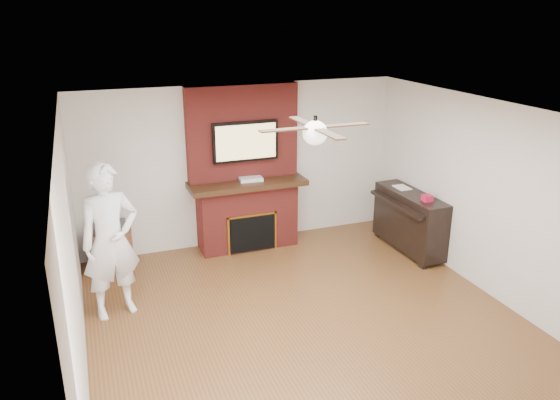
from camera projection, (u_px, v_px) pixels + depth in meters
name	position (u px, v px, depth m)	size (l,w,h in m)	color
room_shell	(313.00, 228.00, 6.01)	(5.36, 5.86, 2.86)	#553419
fireplace	(246.00, 185.00, 8.35)	(1.78, 0.64, 2.50)	maroon
tv	(245.00, 142.00, 8.08)	(1.00, 0.08, 0.60)	black
ceiling_fan	(315.00, 132.00, 5.66)	(1.21, 1.21, 0.31)	black
person	(110.00, 241.00, 6.42)	(0.70, 0.47, 1.91)	white
side_table	(112.00, 247.00, 7.84)	(0.63, 0.63, 0.67)	#562D18
piano	(409.00, 220.00, 8.32)	(0.55, 1.42, 1.01)	black
cable_box	(251.00, 179.00, 8.25)	(0.35, 0.20, 0.05)	silver
candle_orange	(241.00, 247.00, 8.41)	(0.07, 0.07, 0.13)	orange
candle_green	(246.00, 246.00, 8.49)	(0.07, 0.07, 0.10)	#448435
candle_cream	(251.00, 245.00, 8.51)	(0.08, 0.08, 0.12)	#FFF2CA
candle_blue	(261.00, 246.00, 8.53)	(0.06, 0.06, 0.08)	teal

